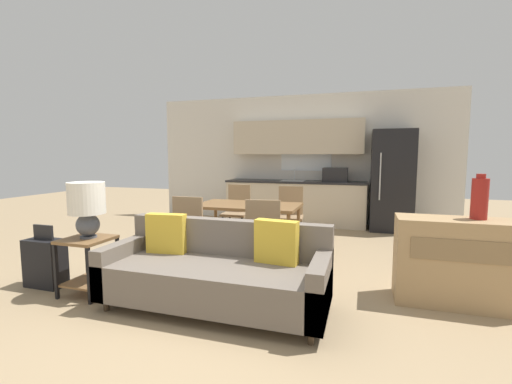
% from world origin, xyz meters
% --- Properties ---
extents(ground_plane, '(20.00, 20.00, 0.00)m').
position_xyz_m(ground_plane, '(0.00, 0.00, 0.00)').
color(ground_plane, '#9E8460').
extents(wall_back, '(6.40, 0.07, 2.70)m').
position_xyz_m(wall_back, '(0.00, 4.63, 1.35)').
color(wall_back, silver).
rests_on(wall_back, ground_plane).
extents(kitchen_counter, '(2.88, 0.65, 2.15)m').
position_xyz_m(kitchen_counter, '(0.02, 4.33, 0.84)').
color(kitchen_counter, beige).
rests_on(kitchen_counter, ground_plane).
extents(refrigerator, '(0.76, 0.77, 1.90)m').
position_xyz_m(refrigerator, '(1.87, 4.21, 0.95)').
color(refrigerator, black).
rests_on(refrigerator, ground_plane).
extents(dining_table, '(1.47, 0.84, 0.72)m').
position_xyz_m(dining_table, '(-0.23, 1.90, 0.66)').
color(dining_table, brown).
rests_on(dining_table, ground_plane).
extents(couch, '(2.08, 0.80, 0.83)m').
position_xyz_m(couch, '(0.06, 0.15, 0.33)').
color(couch, '#3D2D1E').
rests_on(couch, ground_plane).
extents(side_table, '(0.45, 0.45, 0.59)m').
position_xyz_m(side_table, '(-1.32, 0.01, 0.39)').
color(side_table, brown).
rests_on(side_table, ground_plane).
extents(table_lamp, '(0.36, 0.36, 0.57)m').
position_xyz_m(table_lamp, '(-1.32, 0.03, 0.93)').
color(table_lamp, '#4C515B').
rests_on(table_lamp, side_table).
extents(credenza, '(1.09, 0.45, 0.83)m').
position_xyz_m(credenza, '(2.22, 0.87, 0.42)').
color(credenza, tan).
rests_on(credenza, ground_plane).
extents(vase, '(0.14, 0.14, 0.42)m').
position_xyz_m(vase, '(2.39, 0.91, 1.03)').
color(vase, maroon).
rests_on(vase, credenza).
extents(dining_chair_far_right, '(0.46, 0.46, 0.92)m').
position_xyz_m(dining_chair_far_right, '(0.23, 2.66, 0.51)').
color(dining_chair_far_right, '#997A56').
rests_on(dining_chair_far_right, ground_plane).
extents(dining_chair_near_right, '(0.48, 0.48, 0.92)m').
position_xyz_m(dining_chair_near_right, '(0.25, 1.08, 0.51)').
color(dining_chair_near_right, '#997A56').
rests_on(dining_chair_near_right, ground_plane).
extents(dining_chair_far_left, '(0.43, 0.43, 0.92)m').
position_xyz_m(dining_chair_far_left, '(-0.70, 2.71, 0.51)').
color(dining_chair_far_left, '#997A56').
rests_on(dining_chair_far_left, ground_plane).
extents(dining_chair_near_left, '(0.42, 0.42, 0.92)m').
position_xyz_m(dining_chair_near_left, '(-0.70, 1.10, 0.51)').
color(dining_chair_near_left, '#997A56').
rests_on(dining_chair_near_left, ground_plane).
extents(suitcase, '(0.42, 0.22, 0.68)m').
position_xyz_m(suitcase, '(-1.93, 0.04, 0.27)').
color(suitcase, black).
rests_on(suitcase, ground_plane).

